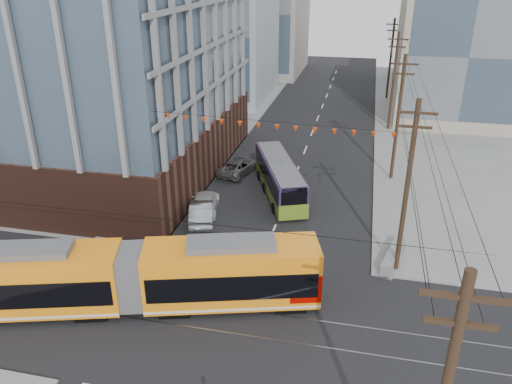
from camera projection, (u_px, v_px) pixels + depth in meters
ground at (217, 375)px, 23.45m from camera, size 160.00×160.00×0.00m
office_building at (40, 7)px, 42.26m from camera, size 30.00×25.00×28.60m
bg_bldg_nw_near at (205, 32)px, 69.20m from camera, size 18.00×16.00×18.00m
bg_bldg_ne_near at (459, 52)px, 59.51m from camera, size 14.00×14.00×16.00m
bg_bldg_nw_far at (257, 12)px, 85.93m from camera, size 16.00×18.00×20.00m
bg_bldg_ne_far at (453, 39)px, 77.27m from camera, size 16.00×16.00×14.00m
utility_pole_far at (390, 60)px, 69.14m from camera, size 0.30×0.30×11.00m
streetcar at (133, 278)px, 27.32m from camera, size 20.45×8.53×3.95m
city_bus at (279, 177)px, 41.35m from camera, size 6.08×10.66×3.00m
parked_car_silver at (202, 211)px, 37.30m from camera, size 3.00×5.17×1.61m
parked_car_white at (204, 203)px, 38.65m from camera, size 3.02×5.33×1.46m
parked_car_grey at (238, 167)px, 45.72m from camera, size 3.35×5.36×1.38m
jersey_barrier at (393, 256)px, 32.20m from camera, size 1.99×4.37×0.85m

